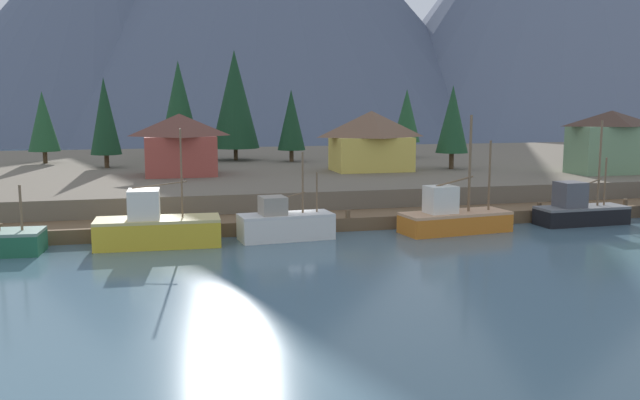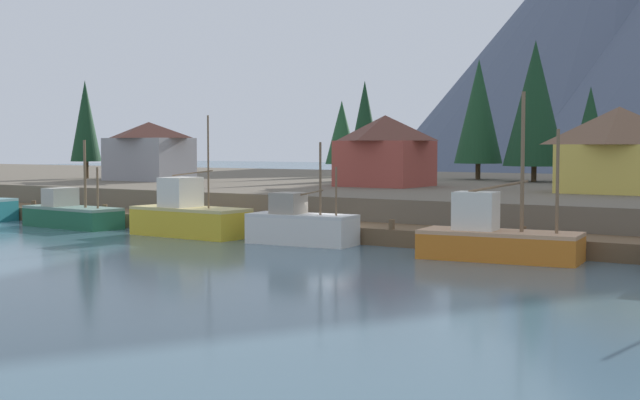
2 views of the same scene
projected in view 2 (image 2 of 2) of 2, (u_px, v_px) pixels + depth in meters
ground_plane at (466, 226)px, 70.10m from camera, size 400.00×400.00×1.00m
dock at (349, 232)px, 55.01m from camera, size 80.00×4.00×1.60m
shoreline_bank at (520, 197)px, 80.00m from camera, size 400.00×56.00×2.50m
mountain_west_peak at (624, 27)px, 191.25m from camera, size 105.89×105.89×63.90m
fishing_boat_green at (71, 214)px, 63.41m from camera, size 8.38×3.47×6.31m
fishing_boat_yellow at (189, 217)px, 57.22m from camera, size 8.30×3.41×7.84m
fishing_boat_white at (301, 226)px, 52.54m from camera, size 6.74×3.12×6.12m
fishing_boat_orange at (496, 239)px, 45.26m from camera, size 8.49×3.94×8.63m
house_yellow at (619, 149)px, 62.41m from camera, size 8.26×5.32×6.19m
house_grey at (149, 151)px, 85.85m from camera, size 8.13×5.56×5.73m
house_red at (385, 150)px, 73.60m from camera, size 7.04×6.54×5.97m
conifer_near_right at (535, 103)px, 82.48m from camera, size 5.84×5.84×13.32m
conifer_mid_left at (365, 123)px, 85.32m from camera, size 3.30×3.30×9.74m
conifer_mid_right at (479, 111)px, 87.91m from camera, size 4.82×4.82×12.10m
conifer_back_right at (590, 128)px, 76.24m from camera, size 3.34×3.34×8.57m
conifer_centre at (342, 132)px, 95.68m from camera, size 3.59×3.59×8.34m
conifer_far_left at (85, 121)px, 90.67m from camera, size 3.13×3.13×10.19m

